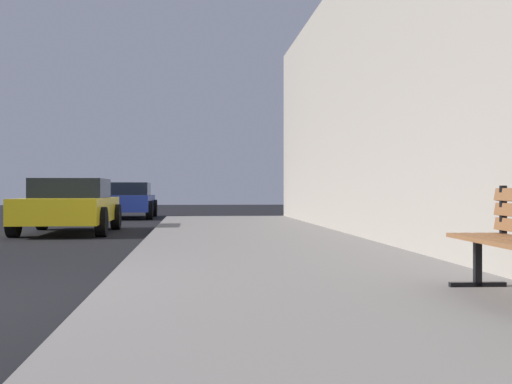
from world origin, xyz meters
name	(u,v)px	position (x,y,z in m)	size (l,w,h in m)	color
sidewalk	(320,291)	(4.00, 0.00, 0.07)	(4.00, 32.00, 0.15)	gray
car_yellow	(70,205)	(-0.01, 9.92, 0.65)	(2.05, 4.26, 1.27)	yellow
car_blue	(126,200)	(0.48, 18.28, 0.65)	(2.05, 4.24, 1.27)	#233899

